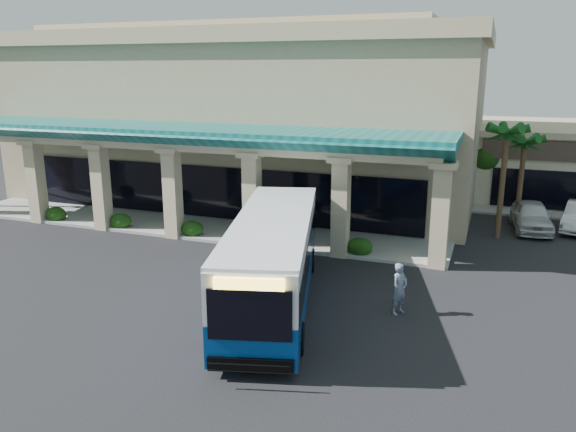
% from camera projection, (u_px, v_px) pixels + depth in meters
% --- Properties ---
extents(ground, '(110.00, 110.00, 0.00)m').
position_uv_depth(ground, '(269.00, 291.00, 22.44)').
color(ground, black).
extents(main_building, '(30.80, 14.80, 11.35)m').
position_uv_depth(main_building, '(248.00, 114.00, 38.22)').
color(main_building, tan).
rests_on(main_building, ground).
extents(arcade, '(30.00, 6.20, 5.70)m').
position_uv_depth(arcade, '(180.00, 178.00, 30.58)').
color(arcade, '#0E5756').
rests_on(arcade, ground).
extents(palm_0, '(2.40, 2.40, 6.60)m').
position_uv_depth(palm_0, '(503.00, 176.00, 28.74)').
color(palm_0, '#114214').
rests_on(palm_0, ground).
extents(palm_1, '(2.40, 2.40, 5.80)m').
position_uv_depth(palm_1, '(521.00, 175.00, 31.23)').
color(palm_1, '#114214').
rests_on(palm_1, ground).
extents(broadleaf_tree, '(2.60, 2.60, 4.81)m').
position_uv_depth(broadleaf_tree, '(485.00, 167.00, 36.56)').
color(broadleaf_tree, '#14340B').
rests_on(broadleaf_tree, ground).
extents(transit_bus, '(5.80, 12.20, 3.32)m').
position_uv_depth(transit_bus, '(273.00, 261.00, 20.91)').
color(transit_bus, navy).
rests_on(transit_bus, ground).
extents(pedestrian, '(0.74, 0.83, 1.90)m').
position_uv_depth(pedestrian, '(400.00, 289.00, 20.11)').
color(pedestrian, slate).
rests_on(pedestrian, ground).
extents(car_silver, '(2.32, 4.85, 1.60)m').
position_uv_depth(car_silver, '(531.00, 216.00, 30.77)').
color(car_silver, silver).
rests_on(car_silver, ground).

